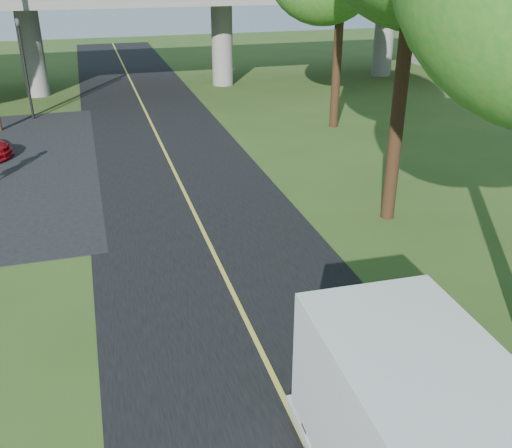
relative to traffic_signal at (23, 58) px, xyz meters
name	(u,v)px	position (x,y,z in m)	size (l,w,h in m)	color
road	(201,227)	(6.00, -16.00, -3.19)	(7.00, 90.00, 0.02)	black
lane_line	(201,226)	(6.00, -16.00, -3.17)	(0.12, 90.00, 0.01)	gold
overpass	(128,17)	(6.00, 6.00, 1.36)	(54.00, 10.00, 7.30)	slate
traffic_signal	(23,58)	(0.00, 0.00, 0.00)	(0.18, 0.22, 5.20)	black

